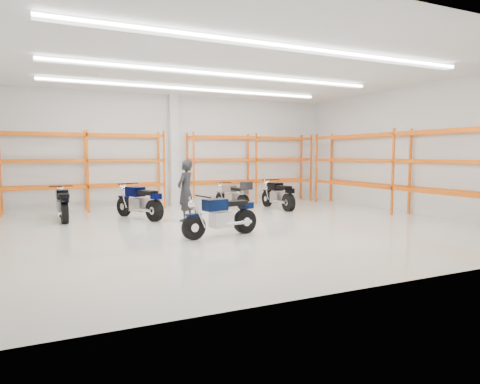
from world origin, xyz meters
name	(u,v)px	position (x,y,z in m)	size (l,w,h in m)	color
ground	(232,228)	(0.00, 0.00, 0.00)	(14.00, 14.00, 0.00)	beige
room_shell	(232,112)	(0.00, 0.03, 3.28)	(14.02, 12.02, 4.51)	silver
motorcycle_main	(224,217)	(-0.72, -1.07, 0.50)	(2.18, 0.75, 1.08)	black
motorcycle_back_a	(63,205)	(-4.33, 3.47, 0.50)	(0.73, 2.19, 1.08)	black
motorcycle_back_b	(140,203)	(-2.03, 2.77, 0.54)	(1.15, 2.21, 1.15)	black
motorcycle_back_c	(234,195)	(1.85, 3.94, 0.52)	(0.85, 2.09, 1.08)	black
motorcycle_back_d	(279,196)	(3.30, 3.01, 0.53)	(0.76, 2.28, 1.12)	black
standing_man	(186,191)	(-0.82, 1.76, 0.96)	(0.70, 0.46, 1.93)	black
structural_column	(174,151)	(0.00, 5.82, 2.25)	(0.32, 0.32, 4.50)	white
pallet_racking_back_left	(86,163)	(-3.40, 5.48, 1.79)	(5.67, 0.87, 3.00)	orange
pallet_racking_back_right	(252,162)	(3.40, 5.48, 1.79)	(5.67, 0.87, 3.00)	orange
pallet_racking_side	(402,163)	(6.48, 0.00, 1.81)	(0.87, 9.07, 3.00)	orange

